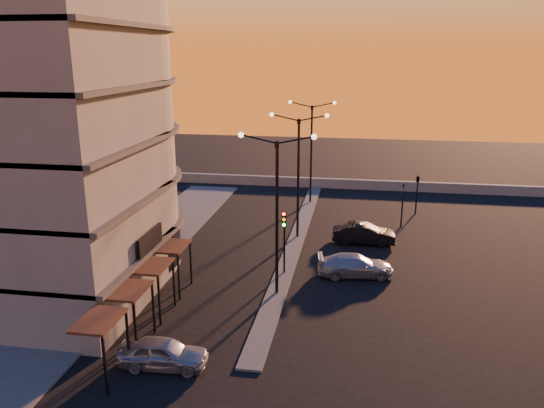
{
  "coord_description": "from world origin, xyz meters",
  "views": [
    {
      "loc": [
        4.47,
        -28.13,
        13.69
      ],
      "look_at": [
        -1.19,
        5.36,
        3.95
      ],
      "focal_mm": 35.0,
      "sensor_mm": 36.0,
      "label": 1
    }
  ],
  "objects_px": {
    "car_hatchback": "(163,353)",
    "car_wagon": "(356,265)",
    "car_sedan": "(364,234)",
    "traffic_light_main": "(284,232)",
    "streetlamp_mid": "(298,166)"
  },
  "relations": [
    {
      "from": "streetlamp_mid",
      "to": "car_sedan",
      "type": "xyz_separation_m",
      "value": [
        5.0,
        -0.39,
        -4.83
      ]
    },
    {
      "from": "car_hatchback",
      "to": "car_wagon",
      "type": "distance_m",
      "value": 14.4
    },
    {
      "from": "streetlamp_mid",
      "to": "traffic_light_main",
      "type": "relative_size",
      "value": 2.24
    },
    {
      "from": "car_sedan",
      "to": "traffic_light_main",
      "type": "bearing_deg",
      "value": 142.03
    },
    {
      "from": "car_hatchback",
      "to": "car_sedan",
      "type": "xyz_separation_m",
      "value": [
        8.86,
        17.83,
        0.07
      ]
    },
    {
      "from": "traffic_light_main",
      "to": "car_wagon",
      "type": "relative_size",
      "value": 0.89
    },
    {
      "from": "car_sedan",
      "to": "car_wagon",
      "type": "height_order",
      "value": "car_sedan"
    },
    {
      "from": "streetlamp_mid",
      "to": "car_hatchback",
      "type": "height_order",
      "value": "streetlamp_mid"
    },
    {
      "from": "streetlamp_mid",
      "to": "car_wagon",
      "type": "xyz_separation_m",
      "value": [
        4.5,
        -6.51,
        -4.9
      ]
    },
    {
      "from": "car_hatchback",
      "to": "car_sedan",
      "type": "distance_m",
      "value": 19.91
    },
    {
      "from": "traffic_light_main",
      "to": "car_hatchback",
      "type": "bearing_deg",
      "value": -109.18
    },
    {
      "from": "car_hatchback",
      "to": "car_wagon",
      "type": "xyz_separation_m",
      "value": [
        8.36,
        11.72,
        0.01
      ]
    },
    {
      "from": "car_sedan",
      "to": "streetlamp_mid",
      "type": "bearing_deg",
      "value": 84.12
    },
    {
      "from": "car_wagon",
      "to": "traffic_light_main",
      "type": "bearing_deg",
      "value": 89.4
    },
    {
      "from": "streetlamp_mid",
      "to": "car_hatchback",
      "type": "relative_size",
      "value": 2.36
    }
  ]
}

